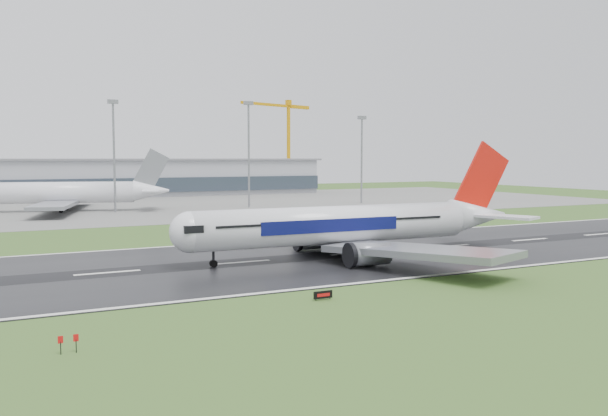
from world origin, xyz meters
TOP-DOWN VIEW (x-y plane):
  - ground at (0.00, 0.00)m, footprint 520.00×520.00m
  - runway at (0.00, 0.00)m, footprint 400.00×45.00m
  - apron at (0.00, 125.00)m, footprint 400.00×130.00m
  - terminal at (0.00, 185.00)m, footprint 240.00×36.00m
  - main_airliner at (38.94, -2.92)m, footprint 62.64×59.79m
  - parked_airliner at (4.36, 110.40)m, footprint 74.66×71.63m
  - tower_crane at (121.02, 200.00)m, footprint 43.87×17.75m
  - runway_sign at (19.21, -27.87)m, footprint 2.31×0.56m
  - floodmast_3 at (18.14, 100.00)m, footprint 0.64×0.64m
  - floodmast_4 at (60.31, 100.00)m, footprint 0.64×0.64m
  - floodmast_5 at (102.88, 100.00)m, footprint 0.64×0.64m

SIDE VIEW (x-z plane):
  - ground at x=0.00m, z-range 0.00..0.00m
  - apron at x=0.00m, z-range 0.00..0.08m
  - runway at x=0.00m, z-range 0.00..0.10m
  - runway_sign at x=19.21m, z-range 0.00..1.04m
  - terminal at x=0.00m, z-range 0.00..15.00m
  - main_airliner at x=38.94m, z-range 0.10..18.18m
  - parked_airliner at x=4.36m, z-range 0.08..18.23m
  - floodmast_5 at x=102.88m, z-range 0.00..29.56m
  - floodmast_3 at x=18.14m, z-range 0.00..31.78m
  - floodmast_4 at x=60.31m, z-range 0.00..32.99m
  - tower_crane at x=121.02m, z-range 0.00..45.05m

